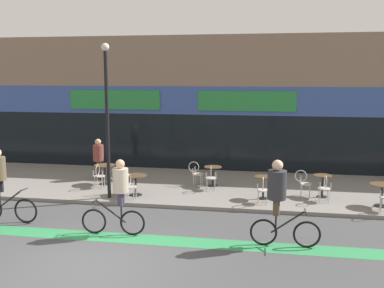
% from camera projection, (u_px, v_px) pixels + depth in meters
% --- Properties ---
extents(ground_plane, '(120.00, 120.00, 0.00)m').
position_uv_depth(ground_plane, '(90.00, 265.00, 10.04)').
color(ground_plane, '#424244').
extents(sidewalk_slab, '(40.00, 5.50, 0.12)m').
position_uv_depth(sidewalk_slab, '(165.00, 185.00, 17.08)').
color(sidewalk_slab, slate).
rests_on(sidewalk_slab, ground).
extents(storefront_facade, '(40.00, 4.06, 5.88)m').
position_uv_depth(storefront_facade, '(187.00, 102.00, 21.23)').
color(storefront_facade, '#7F6656').
rests_on(storefront_facade, ground).
extents(bike_lane_stripe, '(36.00, 0.70, 0.01)m').
position_uv_depth(bike_lane_stripe, '(117.00, 238.00, 11.74)').
color(bike_lane_stripe, '#2D844C').
rests_on(bike_lane_stripe, ground).
extents(bistro_table_0, '(0.79, 0.79, 0.74)m').
position_uv_depth(bistro_table_0, '(105.00, 170.00, 16.90)').
color(bistro_table_0, black).
rests_on(bistro_table_0, sidewalk_slab).
extents(bistro_table_1, '(0.79, 0.79, 0.70)m').
position_uv_depth(bistro_table_1, '(135.00, 181.00, 15.35)').
color(bistro_table_1, black).
rests_on(bistro_table_1, sidewalk_slab).
extents(bistro_table_2, '(0.65, 0.65, 0.74)m').
position_uv_depth(bistro_table_2, '(213.00, 172.00, 16.60)').
color(bistro_table_2, black).
rests_on(bistro_table_2, sidewalk_slab).
extents(bistro_table_3, '(0.61, 0.61, 0.77)m').
position_uv_depth(bistro_table_3, '(263.00, 183.00, 14.91)').
color(bistro_table_3, black).
rests_on(bistro_table_3, sidewalk_slab).
extents(bistro_table_4, '(0.62, 0.62, 0.76)m').
position_uv_depth(bistro_table_4, '(323.00, 182.00, 15.11)').
color(bistro_table_4, black).
rests_on(bistro_table_4, sidewalk_slab).
extents(bistro_table_5, '(0.77, 0.77, 0.71)m').
position_uv_depth(bistro_table_5, '(382.00, 190.00, 14.05)').
color(bistro_table_5, black).
rests_on(bistro_table_5, sidewalk_slab).
extents(cafe_chair_0_near, '(0.42, 0.58, 0.90)m').
position_uv_depth(cafe_chair_0_near, '(99.00, 174.00, 16.30)').
color(cafe_chair_0_near, '#B7B2AD').
rests_on(cafe_chair_0_near, sidewalk_slab).
extents(cafe_chair_1_near, '(0.41, 0.58, 0.90)m').
position_uv_depth(cafe_chair_1_near, '(130.00, 185.00, 14.74)').
color(cafe_chair_1_near, '#B7B2AD').
rests_on(cafe_chair_1_near, sidewalk_slab).
extents(cafe_chair_1_side, '(0.60, 0.45, 0.90)m').
position_uv_depth(cafe_chair_1_side, '(118.00, 180.00, 15.44)').
color(cafe_chair_1_side, '#B7B2AD').
rests_on(cafe_chair_1_side, sidewalk_slab).
extents(cafe_chair_2_near, '(0.45, 0.60, 0.90)m').
position_uv_depth(cafe_chair_2_near, '(211.00, 176.00, 15.99)').
color(cafe_chair_2_near, '#B7B2AD').
rests_on(cafe_chair_2_near, sidewalk_slab).
extents(cafe_chair_2_side, '(0.59, 0.44, 0.90)m').
position_uv_depth(cafe_chair_2_side, '(196.00, 172.00, 16.71)').
color(cafe_chair_2_side, '#B7B2AD').
rests_on(cafe_chair_2_side, sidewalk_slab).
extents(cafe_chair_3_near, '(0.40, 0.58, 0.90)m').
position_uv_depth(cafe_chair_3_near, '(263.00, 188.00, 14.30)').
color(cafe_chair_3_near, '#B7B2AD').
rests_on(cafe_chair_3_near, sidewalk_slab).
extents(cafe_chair_4_near, '(0.42, 0.59, 0.90)m').
position_uv_depth(cafe_chair_4_near, '(325.00, 187.00, 14.50)').
color(cafe_chair_4_near, '#B7B2AD').
rests_on(cafe_chair_4_near, sidewalk_slab).
extents(cafe_chair_4_side, '(0.59, 0.43, 0.90)m').
position_uv_depth(cafe_chair_4_side, '(303.00, 181.00, 15.23)').
color(cafe_chair_4_side, '#B7B2AD').
rests_on(cafe_chair_4_side, sidewalk_slab).
extents(lamp_post, '(0.26, 0.26, 5.10)m').
position_uv_depth(lamp_post, '(107.00, 110.00, 14.67)').
color(lamp_post, black).
rests_on(lamp_post, sidewalk_slab).
extents(cyclist_0, '(1.83, 0.48, 2.15)m').
position_uv_depth(cyclist_0, '(1.00, 180.00, 12.86)').
color(cyclist_0, black).
rests_on(cyclist_0, ground).
extents(cyclist_1, '(1.73, 0.49, 2.18)m').
position_uv_depth(cyclist_1, '(279.00, 196.00, 10.98)').
color(cyclist_1, black).
rests_on(cyclist_1, ground).
extents(cyclist_2, '(1.74, 0.49, 2.04)m').
position_uv_depth(cyclist_2, '(118.00, 192.00, 11.80)').
color(cyclist_2, black).
rests_on(cyclist_2, ground).
extents(pedestrian_near_end, '(0.47, 0.47, 1.61)m').
position_uv_depth(pedestrian_near_end, '(98.00, 155.00, 17.66)').
color(pedestrian_near_end, '#4C3D2D').
rests_on(pedestrian_near_end, sidewalk_slab).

